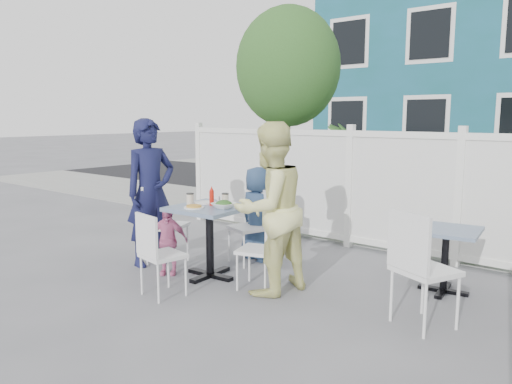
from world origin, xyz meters
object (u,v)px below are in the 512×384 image
Objects in this scene: chair_back at (253,220)px; man at (151,192)px; chair_near at (156,249)px; woman at (270,209)px; chair_right at (263,243)px; boy at (258,214)px; utility_cabinet at (248,172)px; main_table at (210,222)px; spare_table at (446,243)px; toddler at (167,240)px; chair_left at (161,218)px.

man is at bearing 60.82° from chair_back.
chair_near is 0.49× the size of woman.
boy reaches higher than chair_right.
woman reaches higher than chair_back.
utility_cabinet reaches higher than chair_back.
man is at bearing -174.98° from main_table.
utility_cabinet is 4.56m from main_table.
boy is at bearing -125.59° from woman.
spare_table is at bearing 138.11° from woman.
man reaches higher than spare_table.
toddler is (-0.48, 0.55, -0.10)m from chair_near.
spare_table is at bearing -8.42° from toddler.
chair_back is at bearing 28.16° from chair_right.
chair_left is (-0.84, 0.01, -0.06)m from main_table.
woman is at bearing 2.50° from main_table.
toddler is (0.40, -0.25, -0.17)m from chair_left.
chair_back is 0.52× the size of woman.
main_table is 0.46× the size of woman.
chair_right reaches higher than main_table.
man reaches higher than chair_right.
spare_table is 0.60× the size of boy.
chair_left is at bearing -24.81° from man.
utility_cabinet is at bearing 82.27° from toddler.
boy is (-0.83, 0.83, -0.28)m from woman.
chair_right reaches higher than spare_table.
chair_near is 0.72× the size of boy.
man is 1.50× the size of boy.
woman is at bearing 56.33° from chair_near.
chair_right is (3.30, -3.69, -0.19)m from utility_cabinet.
boy is at bearing 114.47° from chair_left.
utility_cabinet is 4.13m from chair_left.
boy is (-2.22, -0.28, 0.07)m from spare_table.
woman is at bearing 69.50° from chair_left.
spare_table is (4.80, -2.60, -0.16)m from utility_cabinet.
chair_right is 0.48× the size of man.
spare_table is (2.21, 1.15, -0.11)m from main_table.
boy is (0.83, 0.85, 0.03)m from chair_left.
chair_back is at bearing -122.31° from woman.
utility_cabinet is at bearing 129.78° from chair_near.
woman is at bearing -141.40° from spare_table.
chair_back is 1.14× the size of toddler.
main_table is 0.72m from chair_right.
utility_cabinet is 1.51× the size of chair_back.
man is 1.33m from boy.
chair_back is at bearing -53.19° from utility_cabinet.
main_table is at bearing 102.23° from chair_near.
woman reaches higher than chair_right.
chair_left is at bearing -69.07° from utility_cabinet.
chair_near reaches higher than spare_table.
chair_left is 0.50m from toddler.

